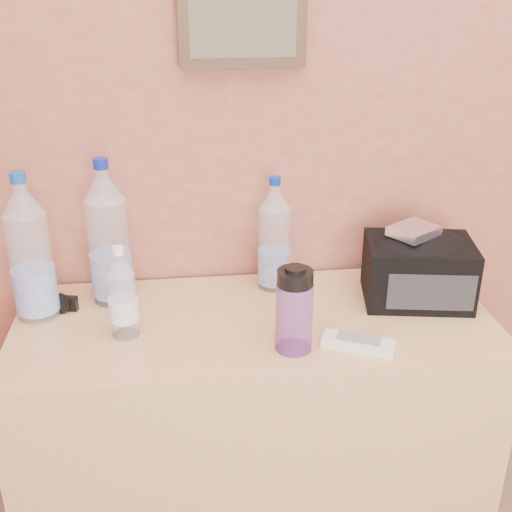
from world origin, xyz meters
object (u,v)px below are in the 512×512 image
at_px(pet_large_b, 109,240).
at_px(toiletry_bag, 418,267).
at_px(nalgene_bottle, 294,309).
at_px(sunglasses, 49,302).
at_px(foil_packet, 414,231).
at_px(dresser, 255,436).
at_px(pet_large_a, 30,255).
at_px(pet_small, 122,297).
at_px(pet_large_c, 274,240).
at_px(ac_remote, 358,343).

distance_m(pet_large_b, toiletry_bag, 0.77).
height_order(nalgene_bottle, toiletry_bag, nalgene_bottle).
bearing_deg(nalgene_bottle, sunglasses, 156.65).
bearing_deg(foil_packet, toiletry_bag, -2.76).
bearing_deg(dresser, pet_large_a, 171.14).
xyz_separation_m(pet_small, foil_packet, (0.70, 0.09, 0.09)).
distance_m(pet_large_a, pet_large_b, 0.19).
height_order(pet_large_c, nalgene_bottle, pet_large_c).
distance_m(sunglasses, ac_remote, 0.76).
height_order(ac_remote, toiletry_bag, toiletry_bag).
height_order(dresser, toiletry_bag, toiletry_bag).
height_order(pet_small, ac_remote, pet_small).
bearing_deg(ac_remote, nalgene_bottle, -160.62).
relative_size(dresser, nalgene_bottle, 5.75).
height_order(dresser, pet_large_b, pet_large_b).
bearing_deg(nalgene_bottle, pet_large_b, 145.73).
bearing_deg(toiletry_bag, sunglasses, -173.51).
bearing_deg(pet_large_a, toiletry_bag, -1.77).
bearing_deg(pet_large_a, pet_large_b, 19.58).
xyz_separation_m(dresser, pet_small, (-0.30, -0.04, 0.46)).
relative_size(pet_small, nalgene_bottle, 1.10).
distance_m(pet_small, ac_remote, 0.54).
distance_m(pet_large_b, pet_small, 0.20).
height_order(pet_large_a, toiletry_bag, pet_large_a).
distance_m(dresser, pet_small, 0.55).
distance_m(pet_large_a, ac_remote, 0.79).
distance_m(pet_large_a, pet_large_c, 0.60).
bearing_deg(dresser, pet_small, -173.22).
relative_size(pet_large_b, sunglasses, 2.57).
xyz_separation_m(pet_large_b, foil_packet, (0.74, -0.09, 0.03)).
distance_m(pet_small, toiletry_bag, 0.73).
height_order(pet_small, nalgene_bottle, pet_small).
height_order(pet_small, toiletry_bag, pet_small).
bearing_deg(pet_large_c, pet_large_b, -176.85).
bearing_deg(toiletry_bag, nalgene_bottle, -141.37).
xyz_separation_m(toiletry_bag, foil_packet, (-0.02, 0.00, 0.10)).
relative_size(nalgene_bottle, foil_packet, 1.87).
bearing_deg(pet_large_c, dresser, -113.13).
height_order(toiletry_bag, foil_packet, foil_packet).
bearing_deg(pet_large_a, nalgene_bottle, -20.49).
distance_m(nalgene_bottle, sunglasses, 0.63).
distance_m(toiletry_bag, foil_packet, 0.10).
bearing_deg(pet_small, pet_large_a, 151.47).
xyz_separation_m(dresser, pet_large_a, (-0.52, 0.08, 0.52)).
xyz_separation_m(dresser, ac_remote, (0.22, -0.16, 0.37)).
xyz_separation_m(dresser, sunglasses, (-0.50, 0.11, 0.38)).
bearing_deg(dresser, ac_remote, -35.76).
xyz_separation_m(pet_large_a, foil_packet, (0.92, -0.03, 0.03)).
distance_m(pet_large_c, pet_small, 0.43).
bearing_deg(toiletry_bag, pet_large_c, 171.77).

